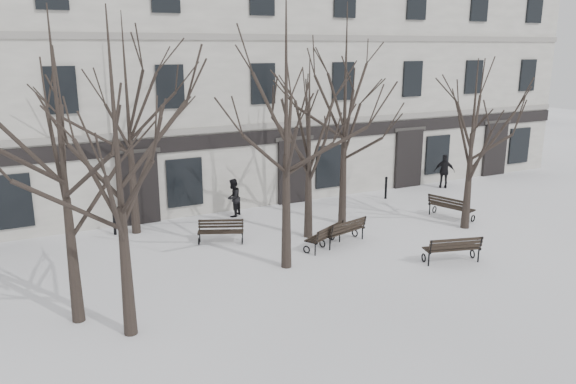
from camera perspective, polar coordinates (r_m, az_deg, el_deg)
ground at (r=17.55m, az=2.63°, el=-8.66°), size 100.00×100.00×0.00m
building at (r=28.14m, az=-10.72°, el=11.45°), size 40.40×10.20×11.40m
tree_0 at (r=14.50m, az=-22.17°, el=5.58°), size 5.51×5.51×7.87m
tree_1 at (r=13.35m, az=-17.07°, el=5.17°), size 5.46×5.46×7.81m
tree_2 at (r=17.04m, az=-0.18°, el=9.68°), size 6.12×6.12×8.74m
tree_3 at (r=22.35m, az=18.29°, el=6.51°), size 4.56×4.56×6.52m
tree_4 at (r=21.32m, az=-16.03°, el=9.09°), size 5.70×5.70×8.14m
tree_5 at (r=20.19m, az=2.16°, el=6.55°), size 4.60×4.60×6.58m
tree_6 at (r=21.81m, az=5.85°, el=10.31°), size 5.97×5.97×8.52m
bench_1 at (r=20.33m, az=5.75°, el=-3.91°), size 1.93×1.11×0.93m
bench_2 at (r=19.25m, az=16.39°, el=-5.49°), size 1.96×1.14×0.94m
bench_3 at (r=20.52m, az=-6.85°, el=-3.92°), size 1.72×1.21×0.83m
bench_4 at (r=19.86m, az=3.80°, el=-4.39°), size 1.82×1.35×0.88m
bench_5 at (r=24.12m, az=16.19°, el=-1.42°), size 1.19×1.99×0.95m
bollard_a at (r=22.17m, az=-17.23°, el=-2.83°), size 0.13×0.13×1.01m
bollard_b at (r=26.59m, az=9.92°, el=0.52°), size 0.14×0.14×1.06m
pedestrian_b at (r=23.75m, az=-5.55°, el=-2.45°), size 0.99×0.97×1.61m
pedestrian_c at (r=29.42m, az=15.50°, el=0.41°), size 1.04×0.95×1.71m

